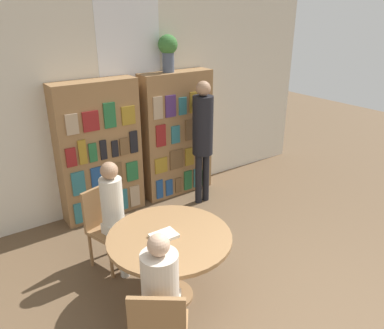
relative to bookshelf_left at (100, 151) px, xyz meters
The scene contains 10 objects.
wall_back 0.86m from the bookshelf_left, 17.76° to the left, with size 6.40×0.07×3.00m.
bookshelf_left is the anchor object (origin of this frame).
bookshelf_right 1.22m from the bookshelf_left, ahead, with size 1.10×0.34×1.86m.
flower_vase 1.66m from the bookshelf_left, ahead, with size 0.27×0.27×0.50m.
reading_table 1.98m from the bookshelf_left, 93.80° to the right, with size 1.17×1.17×0.71m.
chair_left_side 1.21m from the bookshelf_left, 110.78° to the right, with size 0.50×0.50×0.91m.
seated_reader_left 1.31m from the bookshelf_left, 105.69° to the right, with size 0.32×0.38×1.26m.
seated_reader_right 2.62m from the bookshelf_left, 102.71° to the right, with size 0.41×0.42×1.24m.
librarian_standing 1.43m from the bookshelf_left, 20.69° to the right, with size 0.29×0.56×1.79m.
open_book_on_table 1.96m from the bookshelf_left, 95.41° to the right, with size 0.24×0.18×0.03m.
Camera 1 is at (-2.27, -1.36, 2.67)m, focal length 35.00 mm.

